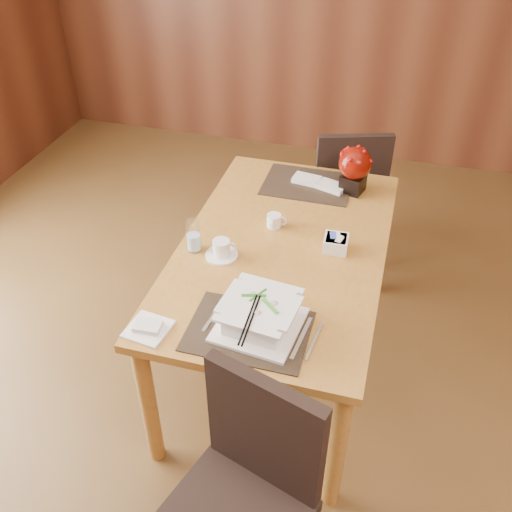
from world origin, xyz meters
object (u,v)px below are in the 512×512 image
(creamer_jug, at_px, (274,221))
(far_chair, at_px, (346,190))
(dining_table, at_px, (282,263))
(near_chair, at_px, (245,488))
(coffee_cup, at_px, (221,250))
(water_glass, at_px, (193,236))
(berry_decor, at_px, (355,167))
(bread_plate, at_px, (148,329))
(sugar_caddy, at_px, (336,243))
(soup_setting, at_px, (259,316))

(creamer_jug, relative_size, far_chair, 0.09)
(dining_table, height_order, near_chair, near_chair)
(coffee_cup, bearing_deg, dining_table, 30.54)
(water_glass, height_order, berry_decor, berry_decor)
(creamer_jug, relative_size, berry_decor, 0.36)
(dining_table, bearing_deg, bread_plate, -119.44)
(dining_table, distance_m, water_glass, 0.43)
(coffee_cup, relative_size, water_glass, 0.95)
(creamer_jug, distance_m, berry_decor, 0.52)
(near_chair, bearing_deg, bread_plate, 159.01)
(creamer_jug, distance_m, sugar_caddy, 0.32)
(berry_decor, bearing_deg, bread_plate, -116.41)
(soup_setting, xyz_separation_m, bread_plate, (-0.40, -0.13, -0.06))
(creamer_jug, xyz_separation_m, sugar_caddy, (0.31, -0.10, 0.00))
(coffee_cup, bearing_deg, water_glass, 174.95)
(water_glass, xyz_separation_m, bread_plate, (0.01, -0.51, -0.07))
(coffee_cup, relative_size, creamer_jug, 1.64)
(water_glass, height_order, far_chair, far_chair)
(water_glass, xyz_separation_m, creamer_jug, (0.29, 0.27, -0.04))
(berry_decor, bearing_deg, soup_setting, -100.46)
(sugar_caddy, bearing_deg, bread_plate, -130.88)
(sugar_caddy, relative_size, near_chair, 0.11)
(berry_decor, bearing_deg, dining_table, -112.66)
(dining_table, relative_size, water_glass, 9.99)
(water_glass, relative_size, berry_decor, 0.62)
(soup_setting, relative_size, far_chair, 0.36)
(far_chair, bearing_deg, bread_plate, 53.25)
(soup_setting, relative_size, creamer_jug, 3.82)
(dining_table, bearing_deg, far_chair, 80.10)
(creamer_jug, relative_size, near_chair, 0.09)
(coffee_cup, relative_size, near_chair, 0.15)
(coffee_cup, bearing_deg, bread_plate, -103.75)
(water_glass, bearing_deg, sugar_caddy, 15.90)
(sugar_caddy, distance_m, far_chair, 0.94)
(soup_setting, bearing_deg, water_glass, 142.61)
(dining_table, relative_size, bread_plate, 9.91)
(soup_setting, xyz_separation_m, coffee_cup, (-0.27, 0.38, -0.03))
(bread_plate, bearing_deg, creamer_jug, 69.90)
(bread_plate, bearing_deg, soup_setting, 17.61)
(sugar_caddy, height_order, near_chair, near_chair)
(coffee_cup, distance_m, sugar_caddy, 0.50)
(soup_setting, distance_m, sugar_caddy, 0.59)
(bread_plate, bearing_deg, near_chair, -38.57)
(soup_setting, xyz_separation_m, far_chair, (0.13, 1.46, -0.29))
(dining_table, distance_m, far_chair, 0.96)
(soup_setting, distance_m, berry_decor, 1.09)
(coffee_cup, height_order, sugar_caddy, coffee_cup)
(far_chair, bearing_deg, berry_decor, 81.32)
(far_chair, bearing_deg, creamer_jug, 54.93)
(soup_setting, bearing_deg, dining_table, 100.09)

